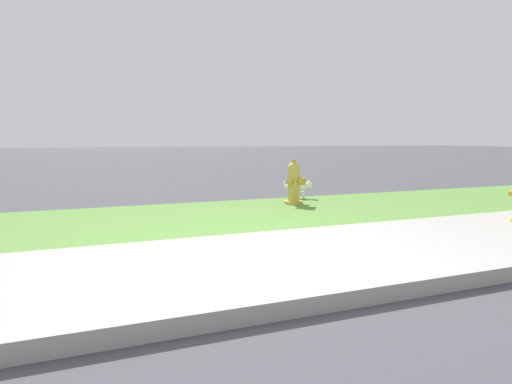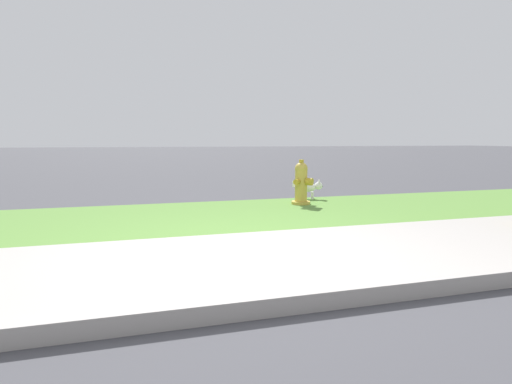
# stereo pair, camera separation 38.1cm
# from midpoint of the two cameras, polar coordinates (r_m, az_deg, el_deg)

# --- Properties ---
(ground_plane) EXTENTS (120.00, 120.00, 0.00)m
(ground_plane) POSITION_cam_midpoint_polar(r_m,az_deg,el_deg) (3.56, -1.97, -9.71)
(ground_plane) COLOR #424247
(sidewalk_pavement) EXTENTS (18.00, 1.99, 0.01)m
(sidewalk_pavement) POSITION_cam_midpoint_polar(r_m,az_deg,el_deg) (3.56, -1.97, -9.63)
(sidewalk_pavement) COLOR #9E9993
(sidewalk_pavement) RESTS_ON ground
(grass_verge) EXTENTS (18.00, 2.43, 0.01)m
(grass_verge) POSITION_cam_midpoint_polar(r_m,az_deg,el_deg) (5.65, -8.99, -3.33)
(grass_verge) COLOR #568438
(grass_verge) RESTS_ON ground
(street_curb) EXTENTS (18.00, 0.16, 0.12)m
(street_curb) POSITION_cam_midpoint_polar(r_m,az_deg,el_deg) (2.60, 5.67, -14.96)
(street_curb) COLOR #9E9993
(street_curb) RESTS_ON ground
(fire_hydrant_by_grass_verge) EXTENTS (0.35, 0.35, 0.74)m
(fire_hydrant_by_grass_verge) POSITION_cam_midpoint_polar(r_m,az_deg,el_deg) (6.58, 3.79, 1.34)
(fire_hydrant_by_grass_verge) COLOR gold
(fire_hydrant_by_grass_verge) RESTS_ON ground
(small_white_dog) EXTENTS (0.51, 0.31, 0.36)m
(small_white_dog) POSITION_cam_midpoint_polar(r_m,az_deg,el_deg) (7.22, 4.55, 0.71)
(small_white_dog) COLOR white
(small_white_dog) RESTS_ON ground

